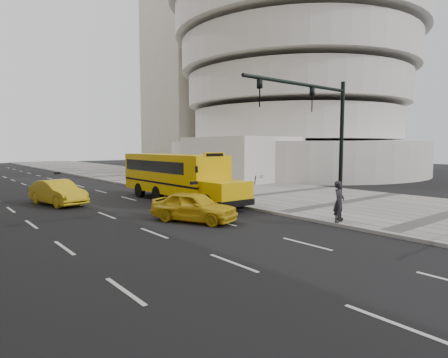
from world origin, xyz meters
TOP-DOWN VIEW (x-y plane):
  - ground at (0.00, 0.00)m, footprint 140.00×140.00m
  - sidewalk_museum at (12.00, 0.00)m, footprint 12.00×140.00m
  - curb_museum at (6.00, 0.00)m, footprint 0.30×140.00m
  - guggenheim at (29.37, 18.51)m, footprint 33.20×42.20m
  - school_bus at (4.50, 2.25)m, footprint 2.96×11.56m
  - taxi_near at (1.65, -4.05)m, footprint 3.26×4.46m
  - taxi_far at (-1.92, 5.25)m, footprint 2.44×4.73m
  - pedestrian at (6.15, -8.87)m, footprint 0.76×0.59m
  - traffic_signal at (5.19, -8.61)m, footprint 6.18×0.36m

SIDE VIEW (x-z plane):
  - ground at x=0.00m, z-range 0.00..0.00m
  - sidewalk_museum at x=12.00m, z-range 0.00..0.15m
  - curb_museum at x=6.00m, z-range 0.00..0.15m
  - taxi_near at x=1.65m, z-range 0.00..1.41m
  - taxi_far at x=-1.92m, z-range 0.00..1.49m
  - pedestrian at x=6.15m, z-range 0.15..2.00m
  - school_bus at x=4.50m, z-range 0.17..3.36m
  - traffic_signal at x=5.19m, z-range 0.89..7.29m
  - guggenheim at x=29.37m, z-range -3.92..31.08m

